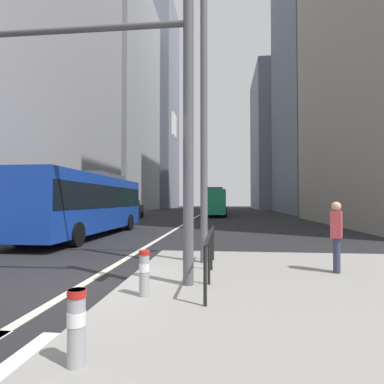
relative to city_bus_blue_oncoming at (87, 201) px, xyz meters
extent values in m
plane|color=black|center=(4.00, 10.94, -1.84)|extent=(160.00, 160.00, 0.00)
cube|color=gray|center=(9.50, -10.06, -1.76)|extent=(9.00, 10.00, 0.15)
cube|color=beige|center=(4.00, 20.94, -1.83)|extent=(0.20, 80.00, 0.01)
cube|color=#9E9EA3|center=(-12.00, 39.85, 18.95)|extent=(10.41, 23.63, 41.58)
cube|color=slate|center=(-12.00, 65.26, 25.28)|extent=(12.70, 17.88, 54.22)
cube|color=slate|center=(21.00, 32.78, 22.60)|extent=(10.02, 19.85, 48.88)
cube|color=slate|center=(21.00, 56.53, 13.57)|extent=(13.77, 19.30, 30.82)
cube|color=#14389E|center=(0.00, -0.03, -0.11)|extent=(2.54, 11.19, 2.75)
cube|color=black|center=(0.00, -0.03, 0.23)|extent=(2.58, 10.96, 1.10)
cube|color=#4C4C51|center=(-0.01, 1.64, 1.41)|extent=(1.77, 4.03, 0.30)
cylinder|color=black|center=(1.21, -3.60, -1.34)|extent=(0.30, 1.00, 1.00)
cylinder|color=black|center=(-1.19, -3.61, -1.34)|extent=(0.30, 1.00, 1.00)
cylinder|color=black|center=(1.19, 3.55, -1.34)|extent=(0.30, 1.00, 1.00)
cylinder|color=black|center=(-1.21, 3.54, -1.34)|extent=(0.30, 1.00, 1.00)
cube|color=#198456|center=(6.15, 23.16, -0.11)|extent=(2.62, 11.43, 2.75)
cube|color=black|center=(6.15, 23.16, 0.23)|extent=(2.66, 11.20, 1.10)
cube|color=#4C4C51|center=(6.14, 21.45, 1.41)|extent=(1.79, 4.12, 0.30)
cylinder|color=black|center=(4.99, 26.83, -1.34)|extent=(0.31, 1.00, 1.00)
cylinder|color=black|center=(7.39, 26.80, -1.34)|extent=(0.31, 1.00, 1.00)
cylinder|color=black|center=(4.92, 19.53, -1.34)|extent=(0.31, 1.00, 1.00)
cylinder|color=black|center=(7.32, 19.50, -1.34)|extent=(0.31, 1.00, 1.00)
cube|color=#232838|center=(-2.69, 16.52, -0.97)|extent=(1.78, 4.04, 1.10)
cube|color=black|center=(-2.69, 16.67, -0.16)|extent=(1.50, 2.18, 0.52)
cylinder|color=black|center=(-1.78, 15.15, -1.52)|extent=(0.22, 0.64, 0.64)
cylinder|color=black|center=(-3.60, 15.15, -1.52)|extent=(0.22, 0.64, 0.64)
cylinder|color=black|center=(-1.78, 17.89, -1.52)|extent=(0.22, 0.64, 0.64)
cylinder|color=black|center=(-3.60, 17.89, -1.52)|extent=(0.22, 0.64, 0.64)
cube|color=maroon|center=(6.56, 43.37, -0.97)|extent=(1.86, 4.42, 1.10)
cube|color=black|center=(6.55, 43.22, -0.16)|extent=(1.54, 2.39, 0.52)
cylinder|color=black|center=(5.67, 44.88, -1.52)|extent=(0.23, 0.64, 0.64)
cylinder|color=black|center=(7.49, 44.85, -1.52)|extent=(0.23, 0.64, 0.64)
cylinder|color=black|center=(5.62, 41.90, -1.52)|extent=(0.23, 0.64, 0.64)
cylinder|color=black|center=(7.44, 41.87, -1.52)|extent=(0.23, 0.64, 0.64)
cylinder|color=#515156|center=(6.38, -9.31, 1.31)|extent=(0.22, 0.22, 6.00)
cylinder|color=#515156|center=(3.38, -9.31, 3.71)|extent=(6.01, 0.14, 0.14)
cube|color=white|center=(6.13, -9.49, 1.51)|extent=(0.04, 0.60, 0.44)
cylinder|color=#56565B|center=(6.56, -6.97, 2.31)|extent=(0.20, 0.20, 8.00)
cylinder|color=#99999E|center=(5.58, -12.53, -1.29)|extent=(0.18, 0.18, 0.78)
cylinder|color=white|center=(5.58, -12.53, -1.20)|extent=(0.19, 0.19, 0.14)
cylinder|color=#B21E19|center=(5.58, -12.53, -0.94)|extent=(0.20, 0.20, 0.08)
cylinder|color=#99999E|center=(5.68, -10.14, -1.28)|extent=(0.18, 0.18, 0.81)
cylinder|color=white|center=(5.68, -10.14, -1.18)|extent=(0.19, 0.19, 0.15)
cylinder|color=#B21E19|center=(5.68, -10.14, -0.91)|extent=(0.20, 0.20, 0.08)
cylinder|color=black|center=(6.80, -10.56, -1.21)|extent=(0.06, 0.06, 0.95)
cylinder|color=black|center=(6.80, -9.25, -1.21)|extent=(0.06, 0.06, 0.95)
cylinder|color=black|center=(6.80, -7.93, -1.21)|extent=(0.06, 0.06, 0.95)
cylinder|color=black|center=(6.80, -6.62, -1.21)|extent=(0.06, 0.06, 0.95)
cylinder|color=black|center=(6.80, -8.59, -0.74)|extent=(0.06, 3.94, 0.06)
cylinder|color=#2D334C|center=(9.75, -7.96, -1.27)|extent=(0.15, 0.15, 0.82)
cylinder|color=#2D334C|center=(9.81, -7.81, -1.27)|extent=(0.15, 0.15, 0.82)
cube|color=#B73D42|center=(9.78, -7.88, -0.55)|extent=(0.37, 0.44, 0.63)
sphere|color=tan|center=(9.78, -7.88, -0.12)|extent=(0.23, 0.23, 0.23)
camera|label=1|loc=(7.09, -15.66, 0.02)|focal=29.22mm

